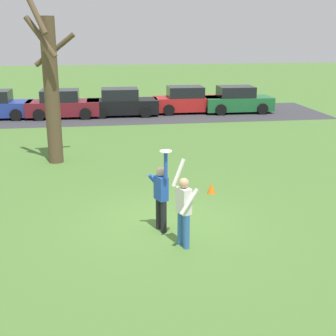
{
  "coord_description": "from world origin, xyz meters",
  "views": [
    {
      "loc": [
        -1.61,
        -11.08,
        4.78
      ],
      "look_at": [
        0.04,
        -0.28,
        1.58
      ],
      "focal_mm": 50.0,
      "sensor_mm": 36.0,
      "label": 1
    }
  ],
  "objects_px": {
    "person_catcher": "(161,193)",
    "frisbee_disc": "(166,151)",
    "bare_tree_tall": "(50,85)",
    "field_cone_orange": "(211,188)",
    "parked_car_black": "(122,103)",
    "parked_car_maroon": "(62,105)",
    "parked_car_red": "(187,101)",
    "person_defender": "(184,206)",
    "parked_car_green": "(237,101)"
  },
  "relations": [
    {
      "from": "person_catcher",
      "to": "frisbee_disc",
      "type": "relative_size",
      "value": 7.36
    },
    {
      "from": "person_catcher",
      "to": "bare_tree_tall",
      "type": "xyz_separation_m",
      "value": [
        -3.09,
        6.9,
        1.93
      ]
    },
    {
      "from": "person_catcher",
      "to": "field_cone_orange",
      "type": "distance_m",
      "value": 3.29
    },
    {
      "from": "parked_car_black",
      "to": "frisbee_disc",
      "type": "bearing_deg",
      "value": -88.8
    },
    {
      "from": "parked_car_maroon",
      "to": "parked_car_red",
      "type": "relative_size",
      "value": 1.0
    },
    {
      "from": "frisbee_disc",
      "to": "parked_car_maroon",
      "type": "distance_m",
      "value": 17.28
    },
    {
      "from": "person_catcher",
      "to": "parked_car_red",
      "type": "distance_m",
      "value": 17.65
    },
    {
      "from": "bare_tree_tall",
      "to": "field_cone_orange",
      "type": "relative_size",
      "value": 20.97
    },
    {
      "from": "person_defender",
      "to": "parked_car_red",
      "type": "relative_size",
      "value": 0.49
    },
    {
      "from": "parked_car_maroon",
      "to": "bare_tree_tall",
      "type": "bearing_deg",
      "value": -87.25
    },
    {
      "from": "person_catcher",
      "to": "parked_car_black",
      "type": "bearing_deg",
      "value": 158.03
    },
    {
      "from": "parked_car_maroon",
      "to": "bare_tree_tall",
      "type": "height_order",
      "value": "bare_tree_tall"
    },
    {
      "from": "parked_car_green",
      "to": "parked_car_red",
      "type": "bearing_deg",
      "value": 173.78
    },
    {
      "from": "person_defender",
      "to": "parked_car_black",
      "type": "xyz_separation_m",
      "value": [
        -0.39,
        17.72,
        -0.25
      ]
    },
    {
      "from": "frisbee_disc",
      "to": "bare_tree_tall",
      "type": "height_order",
      "value": "bare_tree_tall"
    },
    {
      "from": "person_catcher",
      "to": "parked_car_black",
      "type": "distance_m",
      "value": 16.77
    },
    {
      "from": "frisbee_disc",
      "to": "parked_car_green",
      "type": "relative_size",
      "value": 0.07
    },
    {
      "from": "field_cone_orange",
      "to": "parked_car_maroon",
      "type": "bearing_deg",
      "value": 110.65
    },
    {
      "from": "field_cone_orange",
      "to": "person_catcher",
      "type": "bearing_deg",
      "value": -126.84
    },
    {
      "from": "bare_tree_tall",
      "to": "person_catcher",
      "type": "bearing_deg",
      "value": -65.85
    },
    {
      "from": "parked_car_green",
      "to": "bare_tree_tall",
      "type": "distance_m",
      "value": 14.32
    },
    {
      "from": "person_catcher",
      "to": "bare_tree_tall",
      "type": "bearing_deg",
      "value": -177.86
    },
    {
      "from": "parked_car_red",
      "to": "parked_car_green",
      "type": "xyz_separation_m",
      "value": [
        3.04,
        -0.38,
        0.0
      ]
    },
    {
      "from": "parked_car_green",
      "to": "parked_car_black",
      "type": "bearing_deg",
      "value": -178.69
    },
    {
      "from": "parked_car_black",
      "to": "bare_tree_tall",
      "type": "height_order",
      "value": "bare_tree_tall"
    },
    {
      "from": "parked_car_black",
      "to": "field_cone_orange",
      "type": "distance_m",
      "value": 14.36
    },
    {
      "from": "parked_car_black",
      "to": "bare_tree_tall",
      "type": "relative_size",
      "value": 0.62
    },
    {
      "from": "frisbee_disc",
      "to": "parked_car_green",
      "type": "height_order",
      "value": "frisbee_disc"
    },
    {
      "from": "parked_car_green",
      "to": "frisbee_disc",
      "type": "bearing_deg",
      "value": -111.23
    },
    {
      "from": "frisbee_disc",
      "to": "bare_tree_tall",
      "type": "relative_size",
      "value": 0.04
    },
    {
      "from": "frisbee_disc",
      "to": "parked_car_red",
      "type": "relative_size",
      "value": 0.07
    },
    {
      "from": "person_defender",
      "to": "parked_car_maroon",
      "type": "bearing_deg",
      "value": -9.84
    },
    {
      "from": "bare_tree_tall",
      "to": "parked_car_black",
      "type": "bearing_deg",
      "value": 72.64
    },
    {
      "from": "person_catcher",
      "to": "parked_car_maroon",
      "type": "relative_size",
      "value": 0.5
    },
    {
      "from": "parked_car_black",
      "to": "field_cone_orange",
      "type": "relative_size",
      "value": 12.9
    },
    {
      "from": "person_defender",
      "to": "parked_car_red",
      "type": "distance_m",
      "value": 18.5
    },
    {
      "from": "parked_car_red",
      "to": "bare_tree_tall",
      "type": "relative_size",
      "value": 0.62
    },
    {
      "from": "parked_car_black",
      "to": "parked_car_red",
      "type": "xyz_separation_m",
      "value": [
        3.97,
        0.43,
        0.0
      ]
    },
    {
      "from": "person_defender",
      "to": "parked_car_black",
      "type": "relative_size",
      "value": 0.49
    },
    {
      "from": "parked_car_black",
      "to": "field_cone_orange",
      "type": "bearing_deg",
      "value": -81.44
    },
    {
      "from": "frisbee_disc",
      "to": "parked_car_maroon",
      "type": "relative_size",
      "value": 0.07
    },
    {
      "from": "parked_car_black",
      "to": "parked_car_red",
      "type": "relative_size",
      "value": 1.0
    },
    {
      "from": "parked_car_green",
      "to": "bare_tree_tall",
      "type": "height_order",
      "value": "bare_tree_tall"
    },
    {
      "from": "frisbee_disc",
      "to": "parked_car_black",
      "type": "distance_m",
      "value": 17.03
    },
    {
      "from": "person_catcher",
      "to": "parked_car_green",
      "type": "distance_m",
      "value": 18.22
    },
    {
      "from": "frisbee_disc",
      "to": "bare_tree_tall",
      "type": "xyz_separation_m",
      "value": [
        -3.18,
        7.11,
        0.82
      ]
    },
    {
      "from": "parked_car_red",
      "to": "parked_car_maroon",
      "type": "bearing_deg",
      "value": -174.95
    },
    {
      "from": "parked_car_black",
      "to": "person_defender",
      "type": "bearing_deg",
      "value": -87.84
    },
    {
      "from": "parked_car_red",
      "to": "field_cone_orange",
      "type": "distance_m",
      "value": 14.81
    },
    {
      "from": "bare_tree_tall",
      "to": "frisbee_disc",
      "type": "bearing_deg",
      "value": -65.91
    }
  ]
}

